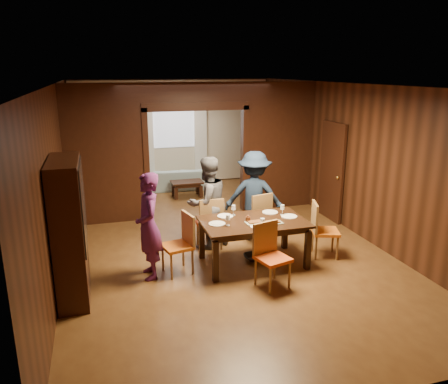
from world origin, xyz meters
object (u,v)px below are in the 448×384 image
object	(u,v)px
person_grey	(207,203)
chair_right	(326,230)
hutch	(69,230)
chair_left	(177,244)
sofa	(180,179)
chair_far_r	(256,217)
chair_near	(273,257)
chair_far_l	(209,222)
coffee_table	(187,189)
person_navy	(254,196)
person_purple	(149,226)
dining_table	(253,242)

from	to	relation	value
person_grey	chair_right	bearing A→B (deg)	130.05
hutch	chair_left	bearing A→B (deg)	10.92
sofa	chair_left	xyz separation A→B (m)	(-0.99, -5.05, 0.21)
chair_far_r	chair_near	xyz separation A→B (m)	(-0.39, -1.77, 0.00)
chair_far_l	chair_left	bearing A→B (deg)	49.77
sofa	coffee_table	world-z (taller)	sofa
person_grey	person_navy	world-z (taller)	person_navy
chair_right	person_grey	bearing A→B (deg)	79.41
person_purple	chair_right	size ratio (longest dim) A/B	1.73
chair_left	chair_near	bearing A→B (deg)	43.11
sofa	chair_near	world-z (taller)	chair_near
person_navy	sofa	bearing A→B (deg)	-58.26
chair_near	sofa	bearing A→B (deg)	77.12
chair_far_r	hutch	bearing A→B (deg)	7.51
chair_far_l	chair_near	distance (m)	1.81
person_purple	chair_far_r	distance (m)	2.32
coffee_table	hutch	bearing A→B (deg)	-119.70
person_purple	person_navy	world-z (taller)	person_navy
person_purple	chair_near	xyz separation A→B (m)	(1.71, -0.86, -0.35)
person_navy	person_grey	bearing A→B (deg)	30.05
chair_far_r	chair_near	size ratio (longest dim) A/B	1.00
dining_table	chair_left	world-z (taller)	chair_left
chair_right	sofa	bearing A→B (deg)	34.87
person_grey	chair_far_r	xyz separation A→B (m)	(0.94, -0.00, -0.36)
person_grey	chair_left	bearing A→B (deg)	29.59
person_navy	chair_near	bearing A→B (deg)	100.28
person_grey	hutch	distance (m)	2.60
person_grey	hutch	world-z (taller)	hutch
sofa	person_grey	bearing A→B (deg)	91.00
sofa	coffee_table	xyz separation A→B (m)	(0.04, -0.82, -0.08)
chair_far_r	hutch	size ratio (longest dim) A/B	0.48
chair_right	chair_far_r	bearing A→B (deg)	60.28
sofa	hutch	world-z (taller)	hutch
coffee_table	hutch	size ratio (longest dim) A/B	0.40
person_grey	chair_far_l	size ratio (longest dim) A/B	1.74
dining_table	chair_near	xyz separation A→B (m)	(0.00, -0.85, 0.10)
sofa	person_purple	bearing A→B (deg)	78.86
person_purple	sofa	bearing A→B (deg)	161.41
hutch	coffee_table	bearing A→B (deg)	60.30
sofa	chair_near	bearing A→B (deg)	97.36
chair_right	chair_far_r	world-z (taller)	same
dining_table	chair_far_r	distance (m)	1.01
coffee_table	chair_far_r	world-z (taller)	chair_far_r
person_navy	dining_table	xyz separation A→B (m)	(-0.40, -1.06, -0.47)
sofa	chair_right	world-z (taller)	chair_right
person_grey	chair_near	xyz separation A→B (m)	(0.55, -1.78, -0.36)
hutch	dining_table	bearing A→B (deg)	5.77
dining_table	chair_far_l	world-z (taller)	chair_far_l
person_purple	person_grey	distance (m)	1.48
person_grey	coffee_table	world-z (taller)	person_grey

